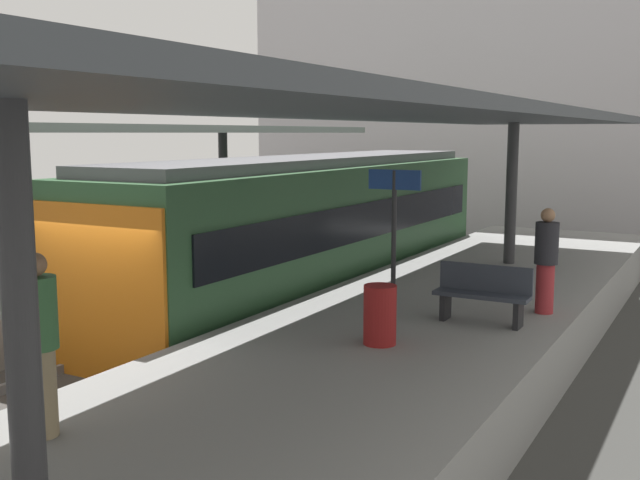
% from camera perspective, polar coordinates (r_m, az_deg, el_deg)
% --- Properties ---
extents(ground_plane, '(80.00, 80.00, 0.00)m').
position_cam_1_polar(ground_plane, '(12.08, -14.48, -10.43)').
color(ground_plane, '#383835').
extents(platform_right, '(4.40, 28.00, 1.00)m').
position_cam_1_polar(platform_right, '(9.80, 2.09, -11.50)').
color(platform_right, gray).
rests_on(platform_right, ground_plane).
extents(track_ballast, '(3.20, 28.00, 0.20)m').
position_cam_1_polar(track_ballast, '(12.05, -14.49, -9.97)').
color(track_ballast, '#423F3D').
rests_on(track_ballast, ground_plane).
extents(rail_near_side, '(0.08, 28.00, 0.14)m').
position_cam_1_polar(rail_near_side, '(12.49, -16.95, -8.61)').
color(rail_near_side, slate).
rests_on(rail_near_side, track_ballast).
extents(rail_far_side, '(0.08, 28.00, 0.14)m').
position_cam_1_polar(rail_far_side, '(11.53, -11.89, -9.83)').
color(rail_far_side, slate).
rests_on(rail_far_side, track_ballast).
extents(commuter_train, '(2.78, 12.87, 3.10)m').
position_cam_1_polar(commuter_train, '(16.29, -0.49, 0.87)').
color(commuter_train, '#2D5633').
rests_on(commuter_train, track_ballast).
extents(canopy_left, '(4.18, 21.00, 2.96)m').
position_cam_1_polar(canopy_left, '(15.22, -21.84, 7.79)').
color(canopy_left, '#333335').
rests_on(canopy_left, platform_left).
extents(canopy_right, '(4.18, 21.00, 3.18)m').
position_cam_1_polar(canopy_right, '(10.50, 5.72, 9.57)').
color(canopy_right, '#333335').
rests_on(canopy_right, platform_right).
extents(platform_bench, '(1.40, 0.41, 0.86)m').
position_cam_1_polar(platform_bench, '(11.34, 12.32, -3.90)').
color(platform_bench, black).
rests_on(platform_bench, platform_right).
extents(platform_sign, '(0.90, 0.08, 2.21)m').
position_cam_1_polar(platform_sign, '(12.20, 5.69, 2.61)').
color(platform_sign, '#262628').
rests_on(platform_sign, platform_right).
extents(litter_bin, '(0.44, 0.44, 0.80)m').
position_cam_1_polar(litter_bin, '(10.02, 4.59, -5.71)').
color(litter_bin, maroon).
rests_on(litter_bin, platform_right).
extents(passenger_near_bench, '(0.36, 0.36, 1.73)m').
position_cam_1_polar(passenger_near_bench, '(7.37, -20.66, -7.30)').
color(passenger_near_bench, '#998460').
rests_on(passenger_near_bench, platform_right).
extents(passenger_mid_platform, '(0.36, 0.36, 1.65)m').
position_cam_1_polar(passenger_mid_platform, '(12.12, 16.87, -1.41)').
color(passenger_mid_platform, maroon).
rests_on(passenger_mid_platform, platform_right).
extents(station_building_backdrop, '(18.00, 6.00, 11.00)m').
position_cam_1_polar(station_building_backdrop, '(29.36, 13.78, 11.27)').
color(station_building_backdrop, '#B7B2B7').
rests_on(station_building_backdrop, ground_plane).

